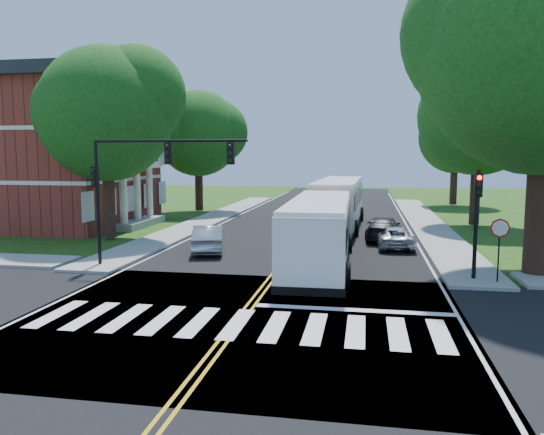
% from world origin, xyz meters
% --- Properties ---
extents(ground, '(140.00, 140.00, 0.00)m').
position_xyz_m(ground, '(0.00, 0.00, 0.00)').
color(ground, '#1F4110').
rests_on(ground, ground).
extents(road, '(14.00, 96.00, 0.01)m').
position_xyz_m(road, '(0.00, 18.00, 0.01)').
color(road, black).
rests_on(road, ground).
extents(cross_road, '(60.00, 12.00, 0.01)m').
position_xyz_m(cross_road, '(0.00, 0.00, 0.01)').
color(cross_road, black).
rests_on(cross_road, ground).
extents(center_line, '(0.36, 70.00, 0.01)m').
position_xyz_m(center_line, '(0.00, 22.00, 0.01)').
color(center_line, gold).
rests_on(center_line, road).
extents(edge_line_w, '(0.12, 70.00, 0.01)m').
position_xyz_m(edge_line_w, '(-6.80, 22.00, 0.01)').
color(edge_line_w, silver).
rests_on(edge_line_w, road).
extents(edge_line_e, '(0.12, 70.00, 0.01)m').
position_xyz_m(edge_line_e, '(6.80, 22.00, 0.01)').
color(edge_line_e, silver).
rests_on(edge_line_e, road).
extents(crosswalk, '(12.60, 3.00, 0.01)m').
position_xyz_m(crosswalk, '(0.00, -0.50, 0.02)').
color(crosswalk, silver).
rests_on(crosswalk, road).
extents(stop_bar, '(6.60, 0.40, 0.01)m').
position_xyz_m(stop_bar, '(3.50, 1.60, 0.02)').
color(stop_bar, silver).
rests_on(stop_bar, road).
extents(sidewalk_nw, '(2.60, 40.00, 0.15)m').
position_xyz_m(sidewalk_nw, '(-8.30, 25.00, 0.07)').
color(sidewalk_nw, gray).
rests_on(sidewalk_nw, ground).
extents(sidewalk_ne, '(2.60, 40.00, 0.15)m').
position_xyz_m(sidewalk_ne, '(8.30, 25.00, 0.07)').
color(sidewalk_ne, gray).
rests_on(sidewalk_ne, ground).
extents(tree_west_near, '(8.00, 8.00, 11.40)m').
position_xyz_m(tree_west_near, '(-11.50, 14.00, 7.53)').
color(tree_west_near, black).
rests_on(tree_west_near, ground).
extents(tree_west_far, '(7.60, 7.60, 10.67)m').
position_xyz_m(tree_west_far, '(-11.00, 30.00, 7.00)').
color(tree_west_far, black).
rests_on(tree_west_far, ground).
extents(tree_east_mid, '(8.40, 8.40, 11.93)m').
position_xyz_m(tree_east_mid, '(11.50, 24.00, 7.86)').
color(tree_east_mid, black).
rests_on(tree_east_mid, ground).
extents(tree_east_far, '(7.20, 7.20, 10.34)m').
position_xyz_m(tree_east_far, '(12.50, 40.00, 6.86)').
color(tree_east_far, black).
rests_on(tree_east_far, ground).
extents(brick_building, '(20.00, 13.00, 10.80)m').
position_xyz_m(brick_building, '(-21.95, 20.00, 5.42)').
color(brick_building, maroon).
rests_on(brick_building, ground).
extents(signal_nw, '(7.15, 0.46, 5.66)m').
position_xyz_m(signal_nw, '(-5.86, 6.43, 4.38)').
color(signal_nw, black).
rests_on(signal_nw, ground).
extents(signal_ne, '(0.30, 0.46, 4.40)m').
position_xyz_m(signal_ne, '(8.20, 6.44, 2.96)').
color(signal_ne, black).
rests_on(signal_ne, ground).
extents(stop_sign, '(0.76, 0.08, 2.53)m').
position_xyz_m(stop_sign, '(9.00, 5.98, 2.03)').
color(stop_sign, black).
rests_on(stop_sign, ground).
extents(bus_lead, '(3.11, 12.11, 3.12)m').
position_xyz_m(bus_lead, '(1.75, 8.39, 1.66)').
color(bus_lead, silver).
rests_on(bus_lead, road).
extents(bus_follow, '(3.47, 13.10, 3.37)m').
position_xyz_m(bus_follow, '(1.92, 21.91, 1.79)').
color(bus_follow, silver).
rests_on(bus_follow, road).
extents(hatchback, '(2.58, 4.60, 1.43)m').
position_xyz_m(hatchback, '(-4.37, 10.96, 0.73)').
color(hatchback, '#B4B7BB').
rests_on(hatchback, road).
extents(suv, '(2.18, 4.33, 1.18)m').
position_xyz_m(suv, '(5.42, 14.04, 0.60)').
color(suv, silver).
rests_on(suv, road).
extents(dark_sedan, '(2.39, 4.94, 1.39)m').
position_xyz_m(dark_sedan, '(4.91, 16.76, 0.71)').
color(dark_sedan, black).
rests_on(dark_sedan, road).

